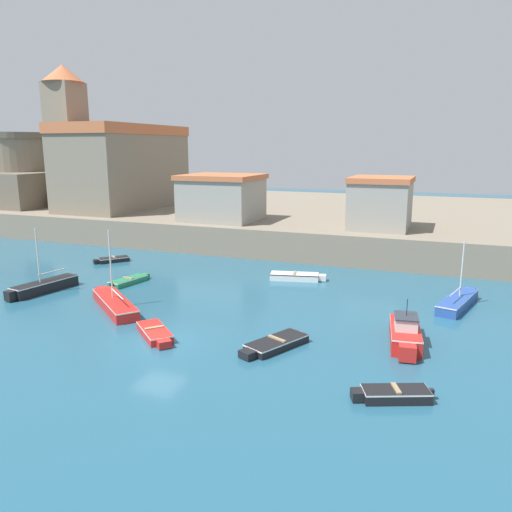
# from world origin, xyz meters

# --- Properties ---
(ground_plane) EXTENTS (200.00, 200.00, 0.00)m
(ground_plane) POSITION_xyz_m (0.00, 0.00, 0.00)
(ground_plane) COLOR #235670
(quay_seawall) EXTENTS (120.00, 40.00, 2.79)m
(quay_seawall) POSITION_xyz_m (0.00, 40.39, 1.39)
(quay_seawall) COLOR gray
(quay_seawall) RESTS_ON ground
(sailboat_blue_0) EXTENTS (2.66, 6.08, 4.30)m
(sailboat_blue_0) POSITION_xyz_m (15.03, 12.32, 0.38)
(sailboat_blue_0) COLOR #284C9E
(sailboat_blue_0) RESTS_ON ground
(sailboat_black_1) EXTENTS (1.99, 5.57, 4.69)m
(sailboat_black_1) POSITION_xyz_m (-12.74, 5.07, 0.44)
(sailboat_black_1) COLOR black
(sailboat_black_1) RESTS_ON ground
(motorboat_red_2) EXTENTS (2.07, 4.97, 2.51)m
(motorboat_red_2) POSITION_xyz_m (12.39, 4.45, 0.60)
(motorboat_red_2) COLOR red
(motorboat_red_2) RESTS_ON ground
(sailboat_red_3) EXTENTS (6.04, 5.14, 5.11)m
(sailboat_red_3) POSITION_xyz_m (-5.61, 3.74, 0.39)
(sailboat_red_3) COLOR red
(sailboat_red_3) RESTS_ON ground
(dinghy_black_4) EXTENTS (3.30, 2.06, 0.56)m
(dinghy_black_4) POSITION_xyz_m (12.52, -1.89, 0.27)
(dinghy_black_4) COLOR black
(dinghy_black_4) RESTS_ON ground
(dinghy_black_5) EXTENTS (2.77, 4.21, 0.52)m
(dinghy_black_5) POSITION_xyz_m (6.17, 1.47, 0.24)
(dinghy_black_5) COLOR black
(dinghy_black_5) RESTS_ON ground
(dinghy_black_6) EXTENTS (2.62, 2.94, 0.50)m
(dinghy_black_6) POSITION_xyz_m (-14.15, 14.83, 0.23)
(dinghy_black_6) COLOR black
(dinghy_black_6) RESTS_ON ground
(dinghy_red_7) EXTENTS (3.40, 3.19, 0.54)m
(dinghy_red_7) POSITION_xyz_m (-0.47, 0.49, 0.26)
(dinghy_red_7) COLOR red
(dinghy_red_7) RESTS_ON ground
(dinghy_green_8) EXTENTS (1.63, 3.85, 0.51)m
(dinghy_green_8) POSITION_xyz_m (-8.40, 9.23, 0.24)
(dinghy_green_8) COLOR #237A4C
(dinghy_green_8) RESTS_ON ground
(dinghy_white_9) EXTENTS (4.47, 2.10, 0.60)m
(dinghy_white_9) POSITION_xyz_m (3.21, 14.93, 0.29)
(dinghy_white_9) COLOR white
(dinghy_white_9) RESTS_ON ground
(church) EXTENTS (12.93, 17.74, 16.99)m
(church) POSITION_xyz_m (-24.93, 30.42, 8.46)
(church) COLOR gray
(church) RESTS_ON quay_seawall
(fortress) EXTENTS (13.73, 13.73, 9.29)m
(fortress) POSITION_xyz_m (-40.00, 29.66, 6.05)
(fortress) COLOR #685E4F
(fortress) RESTS_ON quay_seawall
(harbor_shed_near_wharf) EXTENTS (5.53, 6.27, 4.76)m
(harbor_shed_near_wharf) POSITION_xyz_m (8.00, 25.64, 5.19)
(harbor_shed_near_wharf) COLOR gray
(harbor_shed_near_wharf) RESTS_ON quay_seawall
(harbor_shed_mid_row) EXTENTS (7.65, 7.16, 4.69)m
(harbor_shed_mid_row) POSITION_xyz_m (-8.00, 25.21, 5.16)
(harbor_shed_mid_row) COLOR gray
(harbor_shed_mid_row) RESTS_ON quay_seawall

